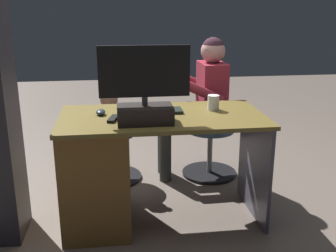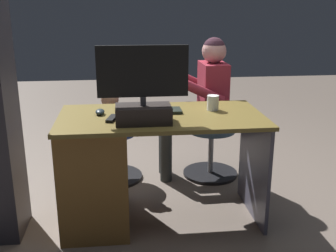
{
  "view_description": "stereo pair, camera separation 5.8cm",
  "coord_description": "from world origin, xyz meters",
  "px_view_note": "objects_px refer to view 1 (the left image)",
  "views": [
    {
      "loc": [
        0.3,
        2.88,
        1.47
      ],
      "look_at": [
        -0.08,
        -0.02,
        0.57
      ],
      "focal_mm": 44.04,
      "sensor_mm": 36.0,
      "label": 1
    },
    {
      "loc": [
        0.24,
        2.89,
        1.47
      ],
      "look_at": [
        -0.08,
        -0.02,
        0.57
      ],
      "focal_mm": 44.04,
      "sensor_mm": 36.0,
      "label": 2
    }
  ],
  "objects_px": {
    "tv_remote": "(113,119)",
    "visitor_chair": "(210,145)",
    "teddy_bear": "(109,110)",
    "desk": "(111,167)",
    "person": "(201,97)",
    "keyboard": "(151,111)",
    "computer_mouse": "(101,112)",
    "monitor": "(145,98)",
    "cup": "(213,103)",
    "office_chair_teddy": "(111,149)"
  },
  "relations": [
    {
      "from": "tv_remote",
      "to": "visitor_chair",
      "type": "relative_size",
      "value": 0.32
    },
    {
      "from": "teddy_bear",
      "to": "visitor_chair",
      "type": "height_order",
      "value": "teddy_bear"
    },
    {
      "from": "teddy_bear",
      "to": "desk",
      "type": "bearing_deg",
      "value": 90.39
    },
    {
      "from": "desk",
      "to": "tv_remote",
      "type": "xyz_separation_m",
      "value": [
        -0.03,
        0.07,
        0.36
      ]
    },
    {
      "from": "person",
      "to": "keyboard",
      "type": "bearing_deg",
      "value": 52.54
    },
    {
      "from": "computer_mouse",
      "to": "tv_remote",
      "type": "height_order",
      "value": "computer_mouse"
    },
    {
      "from": "monitor",
      "to": "person",
      "type": "xyz_separation_m",
      "value": [
        -0.53,
        -0.85,
        -0.2
      ]
    },
    {
      "from": "cup",
      "to": "tv_remote",
      "type": "bearing_deg",
      "value": 13.84
    },
    {
      "from": "office_chair_teddy",
      "to": "visitor_chair",
      "type": "bearing_deg",
      "value": 178.74
    },
    {
      "from": "desk",
      "to": "computer_mouse",
      "type": "distance_m",
      "value": 0.37
    },
    {
      "from": "cup",
      "to": "tv_remote",
      "type": "xyz_separation_m",
      "value": [
        0.68,
        0.17,
        -0.04
      ]
    },
    {
      "from": "cup",
      "to": "visitor_chair",
      "type": "relative_size",
      "value": 0.21
    },
    {
      "from": "desk",
      "to": "teddy_bear",
      "type": "xyz_separation_m",
      "value": [
        0.0,
        -0.72,
        0.2
      ]
    },
    {
      "from": "keyboard",
      "to": "office_chair_teddy",
      "type": "xyz_separation_m",
      "value": [
        0.28,
        -0.64,
        -0.49
      ]
    },
    {
      "from": "keyboard",
      "to": "visitor_chair",
      "type": "relative_size",
      "value": 0.89
    },
    {
      "from": "desk",
      "to": "cup",
      "type": "distance_m",
      "value": 0.82
    },
    {
      "from": "person",
      "to": "tv_remote",
      "type": "bearing_deg",
      "value": 46.57
    },
    {
      "from": "tv_remote",
      "to": "person",
      "type": "relative_size",
      "value": 0.13
    },
    {
      "from": "keyboard",
      "to": "tv_remote",
      "type": "height_order",
      "value": "keyboard"
    },
    {
      "from": "desk",
      "to": "keyboard",
      "type": "relative_size",
      "value": 3.19
    },
    {
      "from": "office_chair_teddy",
      "to": "visitor_chair",
      "type": "relative_size",
      "value": 1.06
    },
    {
      "from": "desk",
      "to": "teddy_bear",
      "type": "distance_m",
      "value": 0.75
    },
    {
      "from": "computer_mouse",
      "to": "person",
      "type": "distance_m",
      "value": 1.03
    },
    {
      "from": "keyboard",
      "to": "desk",
      "type": "bearing_deg",
      "value": 14.43
    },
    {
      "from": "computer_mouse",
      "to": "teddy_bear",
      "type": "relative_size",
      "value": 0.3
    },
    {
      "from": "keyboard",
      "to": "tv_remote",
      "type": "relative_size",
      "value": 2.8
    },
    {
      "from": "keyboard",
      "to": "person",
      "type": "xyz_separation_m",
      "value": [
        -0.48,
        -0.62,
        -0.06
      ]
    },
    {
      "from": "teddy_bear",
      "to": "office_chair_teddy",
      "type": "bearing_deg",
      "value": 90.0
    },
    {
      "from": "visitor_chair",
      "to": "office_chair_teddy",
      "type": "bearing_deg",
      "value": -1.26
    },
    {
      "from": "office_chair_teddy",
      "to": "monitor",
      "type": "bearing_deg",
      "value": 104.76
    },
    {
      "from": "visitor_chair",
      "to": "person",
      "type": "xyz_separation_m",
      "value": [
        0.09,
        -0.0,
        0.43
      ]
    },
    {
      "from": "teddy_bear",
      "to": "cup",
      "type": "bearing_deg",
      "value": 138.81
    },
    {
      "from": "keyboard",
      "to": "cup",
      "type": "xyz_separation_m",
      "value": [
        -0.43,
        -0.02,
        0.04
      ]
    },
    {
      "from": "teddy_bear",
      "to": "tv_remote",
      "type": "bearing_deg",
      "value": 92.44
    },
    {
      "from": "monitor",
      "to": "visitor_chair",
      "type": "distance_m",
      "value": 1.22
    },
    {
      "from": "tv_remote",
      "to": "computer_mouse",
      "type": "bearing_deg",
      "value": -45.35
    },
    {
      "from": "cup",
      "to": "monitor",
      "type": "bearing_deg",
      "value": 27.26
    },
    {
      "from": "cup",
      "to": "office_chair_teddy",
      "type": "xyz_separation_m",
      "value": [
        0.72,
        -0.62,
        -0.53
      ]
    },
    {
      "from": "visitor_chair",
      "to": "desk",
      "type": "bearing_deg",
      "value": 39.37
    },
    {
      "from": "desk",
      "to": "person",
      "type": "height_order",
      "value": "person"
    },
    {
      "from": "monitor",
      "to": "cup",
      "type": "relative_size",
      "value": 5.41
    },
    {
      "from": "cup",
      "to": "tv_remote",
      "type": "height_order",
      "value": "cup"
    },
    {
      "from": "cup",
      "to": "tv_remote",
      "type": "distance_m",
      "value": 0.7
    },
    {
      "from": "monitor",
      "to": "person",
      "type": "bearing_deg",
      "value": -122.01
    },
    {
      "from": "visitor_chair",
      "to": "person",
      "type": "distance_m",
      "value": 0.44
    },
    {
      "from": "desk",
      "to": "cup",
      "type": "relative_size",
      "value": 13.29
    },
    {
      "from": "keyboard",
      "to": "office_chair_teddy",
      "type": "distance_m",
      "value": 0.85
    },
    {
      "from": "desk",
      "to": "keyboard",
      "type": "height_order",
      "value": "keyboard"
    },
    {
      "from": "desk",
      "to": "computer_mouse",
      "type": "xyz_separation_m",
      "value": [
        0.05,
        -0.06,
        0.37
      ]
    },
    {
      "from": "desk",
      "to": "computer_mouse",
      "type": "bearing_deg",
      "value": -49.35
    }
  ]
}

